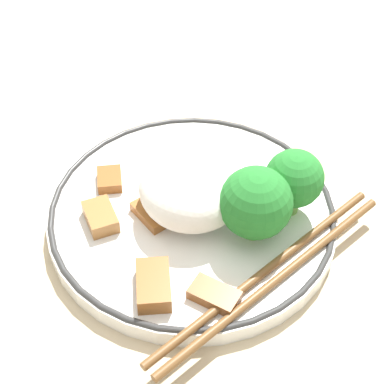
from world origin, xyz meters
name	(u,v)px	position (x,y,z in m)	size (l,w,h in m)	color
ground_plane	(192,222)	(0.00, 0.00, 0.00)	(3.00, 3.00, 0.00)	#C6B28E
plate	(192,215)	(0.00, 0.00, 0.01)	(0.23, 0.23, 0.02)	white
rice_mound	(191,188)	(0.00, 0.00, 0.04)	(0.08, 0.08, 0.05)	white
broccoli_back_left	(256,203)	(0.03, 0.04, 0.05)	(0.05, 0.05, 0.06)	#72AD4C
broccoli_back_center	(294,179)	(0.01, 0.07, 0.05)	(0.04, 0.04, 0.06)	#72AD4C
meat_near_front	(156,214)	(0.00, -0.03, 0.02)	(0.04, 0.04, 0.01)	#995B28
meat_near_left	(154,285)	(0.07, -0.04, 0.02)	(0.04, 0.03, 0.01)	brown
meat_near_right	(101,218)	(0.00, -0.07, 0.02)	(0.04, 0.03, 0.01)	#9E6633
meat_near_back	(196,179)	(-0.03, 0.01, 0.02)	(0.03, 0.04, 0.01)	brown
meat_on_rice_edge	(110,179)	(-0.04, -0.06, 0.02)	(0.03, 0.02, 0.01)	brown
meat_mid_left	(216,295)	(0.08, 0.00, 0.02)	(0.04, 0.04, 0.01)	brown
chopsticks	(270,276)	(0.08, 0.04, 0.02)	(0.13, 0.20, 0.01)	brown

